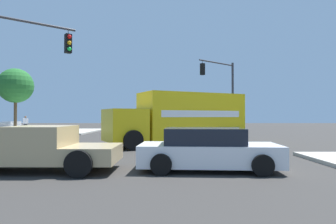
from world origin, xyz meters
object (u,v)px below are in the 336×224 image
Objects in this scene: traffic_light_secondary at (223,87)px; pickup_tan at (35,147)px; delivery_truck at (181,118)px; shade_tree_near at (16,86)px; sedan_white at (207,150)px; pedestrian_near_corner at (25,123)px; traffic_light_primary at (8,61)px.

pickup_tan is at bearing -28.48° from traffic_light_secondary.
shade_tree_near reaches higher than delivery_truck.
pickup_tan is at bearing -88.37° from sedan_white.
shade_tree_near is at bearing -130.06° from delivery_truck.
pickup_tan is (7.85, -4.86, -0.83)m from delivery_truck.
sedan_white is at bearing -12.40° from traffic_light_secondary.
pickup_tan is 1.19× the size of sedan_white.
delivery_truck is at bearing 50.58° from pedestrian_near_corner.
delivery_truck is 22.87m from shade_tree_near.
traffic_light_primary is 20.78m from shade_tree_near.
delivery_truck is 7.77m from sedan_white.
shade_tree_near reaches higher than traffic_light_primary.
sedan_white is at bearing 91.63° from pickup_tan.
traffic_light_primary is at bearing 27.01° from shade_tree_near.
pedestrian_near_corner is at bearing 45.74° from shade_tree_near.
traffic_light_primary reaches higher than sedan_white.
pedestrian_near_corner is 0.23× the size of shade_tree_near.
delivery_truck is 9.19m from traffic_light_primary.
traffic_light_secondary reaches higher than sedan_white.
sedan_white is at bearing 38.62° from shade_tree_near.
traffic_light_secondary reaches higher than traffic_light_primary.
delivery_truck is 5.35× the size of pedestrian_near_corner.
delivery_truck is 1.28× the size of traffic_light_secondary.
traffic_light_secondary is (-12.49, 11.92, 0.11)m from traffic_light_primary.
traffic_light_primary is at bearing -142.27° from pickup_tan.
shade_tree_near is (-2.07, -2.12, 3.94)m from pedestrian_near_corner.
shade_tree_near is at bearing -150.94° from pickup_tan.
sedan_white is (16.25, -3.57, -3.62)m from traffic_light_secondary.
pedestrian_near_corner is (-3.94, -19.22, -3.24)m from traffic_light_secondary.
pedestrian_near_corner is at bearing -101.58° from traffic_light_secondary.
shade_tree_near is (-18.50, -9.43, 0.81)m from traffic_light_primary.
traffic_light_primary reaches higher than delivery_truck.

